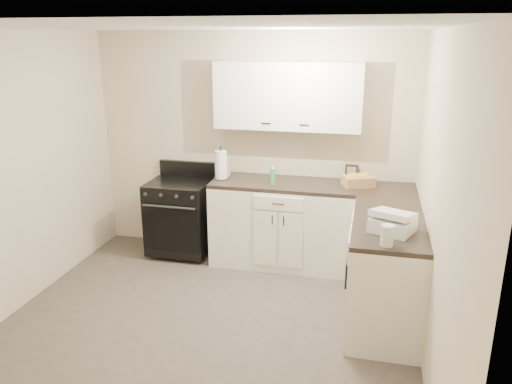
% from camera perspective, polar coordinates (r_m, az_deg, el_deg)
% --- Properties ---
extents(floor, '(3.60, 3.60, 0.00)m').
position_cam_1_polar(floor, '(4.51, -6.03, -15.40)').
color(floor, '#473F38').
rests_on(floor, ground).
extents(ceiling, '(3.60, 3.60, 0.00)m').
position_cam_1_polar(ceiling, '(3.80, -7.27, 18.23)').
color(ceiling, white).
rests_on(ceiling, wall_back).
extents(wall_back, '(3.60, 0.00, 3.60)m').
position_cam_1_polar(wall_back, '(5.65, -0.45, 5.25)').
color(wall_back, beige).
rests_on(wall_back, ground).
extents(wall_right, '(0.00, 3.60, 3.60)m').
position_cam_1_polar(wall_right, '(3.79, 20.00, -1.92)').
color(wall_right, beige).
rests_on(wall_right, ground).
extents(wall_left, '(0.00, 3.60, 3.60)m').
position_cam_1_polar(wall_left, '(4.88, -26.94, 1.39)').
color(wall_left, beige).
rests_on(wall_left, ground).
extents(wall_front, '(3.60, 0.00, 3.60)m').
position_cam_1_polar(wall_front, '(2.50, -20.87, -12.16)').
color(wall_front, beige).
rests_on(wall_front, ground).
extents(base_cabinets_back, '(1.55, 0.60, 0.90)m').
position_cam_1_polar(base_cabinets_back, '(5.51, 3.13, -3.78)').
color(base_cabinets_back, white).
rests_on(base_cabinets_back, floor).
extents(base_cabinets_right, '(0.60, 1.90, 0.90)m').
position_cam_1_polar(base_cabinets_right, '(4.84, 14.44, -7.41)').
color(base_cabinets_right, white).
rests_on(base_cabinets_right, floor).
extents(countertop_back, '(1.55, 0.60, 0.04)m').
position_cam_1_polar(countertop_back, '(5.36, 3.22, 0.91)').
color(countertop_back, black).
rests_on(countertop_back, base_cabinets_back).
extents(countertop_right, '(0.60, 1.90, 0.04)m').
position_cam_1_polar(countertop_right, '(4.67, 14.87, -2.16)').
color(countertop_right, black).
rests_on(countertop_right, base_cabinets_right).
extents(upper_cabinets, '(1.55, 0.30, 0.70)m').
position_cam_1_polar(upper_cabinets, '(5.32, 3.67, 10.91)').
color(upper_cabinets, white).
rests_on(upper_cabinets, wall_back).
extents(stove, '(0.68, 0.58, 0.82)m').
position_cam_1_polar(stove, '(5.80, -8.65, -2.76)').
color(stove, black).
rests_on(stove, floor).
extents(knife_block, '(0.12, 0.11, 0.22)m').
position_cam_1_polar(knife_block, '(5.57, -3.64, 2.95)').
color(knife_block, tan).
rests_on(knife_block, countertop_back).
extents(paper_towel, '(0.14, 0.14, 0.32)m').
position_cam_1_polar(paper_towel, '(5.45, -4.02, 3.11)').
color(paper_towel, white).
rests_on(paper_towel, countertop_back).
extents(soap_bottle, '(0.07, 0.07, 0.17)m').
position_cam_1_polar(soap_bottle, '(5.26, 1.91, 1.80)').
color(soap_bottle, '#3D9F54').
rests_on(soap_bottle, countertop_back).
extents(picture_frame, '(0.14, 0.05, 0.17)m').
position_cam_1_polar(picture_frame, '(5.51, 10.85, 2.23)').
color(picture_frame, black).
rests_on(picture_frame, countertop_back).
extents(wicker_basket, '(0.37, 0.32, 0.10)m').
position_cam_1_polar(wicker_basket, '(5.31, 11.62, 1.24)').
color(wicker_basket, tan).
rests_on(wicker_basket, countertop_right).
extents(countertop_grill, '(0.40, 0.39, 0.11)m').
position_cam_1_polar(countertop_grill, '(4.13, 15.33, -3.64)').
color(countertop_grill, white).
rests_on(countertop_grill, countertop_right).
extents(glass_jar, '(0.12, 0.12, 0.16)m').
position_cam_1_polar(glass_jar, '(3.84, 14.79, -4.83)').
color(glass_jar, silver).
rests_on(glass_jar, countertop_right).
extents(oven_mitt_near, '(0.02, 0.13, 0.22)m').
position_cam_1_polar(oven_mitt_near, '(4.40, 10.30, -9.24)').
color(oven_mitt_near, black).
rests_on(oven_mitt_near, base_cabinets_right).
extents(oven_mitt_far, '(0.02, 0.17, 0.29)m').
position_cam_1_polar(oven_mitt_far, '(4.66, 10.53, -7.36)').
color(oven_mitt_far, black).
rests_on(oven_mitt_far, base_cabinets_right).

